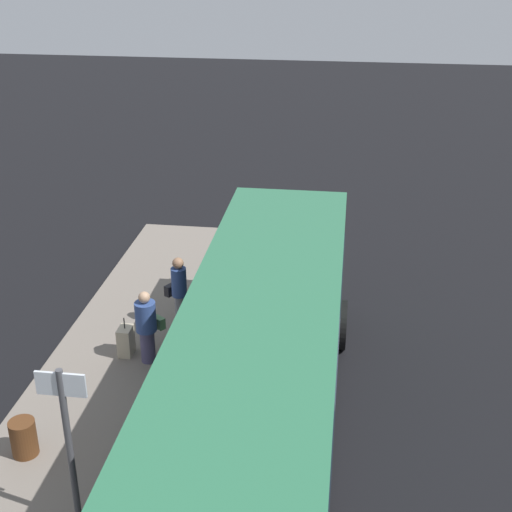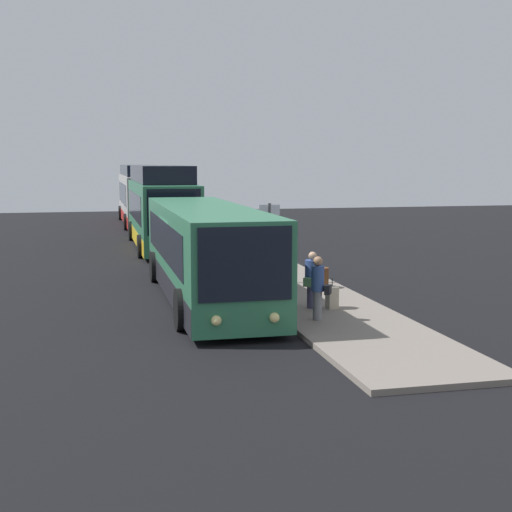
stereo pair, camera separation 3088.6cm
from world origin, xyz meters
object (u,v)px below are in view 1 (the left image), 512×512
object	(u,v)px
bus_lead	(257,396)
sign_post	(67,432)
passenger_waiting	(179,289)
trash_bin	(24,438)
passenger_boarding	(147,325)
suitcase	(126,341)

from	to	relation	value
bus_lead	sign_post	xyz separation A→B (m)	(-1.69, 2.45, 0.36)
bus_lead	passenger_waiting	size ratio (longest dim) A/B	7.05
passenger_waiting	bus_lead	bearing A→B (deg)	-121.00
bus_lead	passenger_waiting	xyz separation A→B (m)	(4.14, 2.28, -0.38)
bus_lead	passenger_waiting	distance (m)	4.74
trash_bin	sign_post	bearing A→B (deg)	-132.76
passenger_waiting	sign_post	xyz separation A→B (m)	(-5.83, 0.17, 0.75)
bus_lead	passenger_boarding	size ratio (longest dim) A/B	7.37
passenger_waiting	sign_post	world-z (taller)	sign_post
passenger_boarding	passenger_waiting	size ratio (longest dim) A/B	0.96
passenger_waiting	sign_post	bearing A→B (deg)	-151.44
bus_lead	sign_post	bearing A→B (deg)	124.59
suitcase	sign_post	xyz separation A→B (m)	(-4.53, -0.66, 1.34)
suitcase	bus_lead	bearing A→B (deg)	-132.41
passenger_waiting	suitcase	distance (m)	1.66
sign_post	passenger_boarding	bearing A→B (deg)	1.76
passenger_waiting	sign_post	distance (m)	5.88
bus_lead	suitcase	size ratio (longest dim) A/B	13.60
suitcase	sign_post	world-z (taller)	sign_post
passenger_waiting	trash_bin	xyz separation A→B (m)	(-4.51, 1.60, -0.57)
passenger_boarding	suitcase	distance (m)	0.76
bus_lead	passenger_boarding	world-z (taller)	bus_lead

